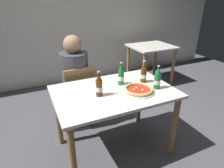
{
  "coord_description": "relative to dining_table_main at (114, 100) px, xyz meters",
  "views": [
    {
      "loc": [
        -0.74,
        -1.56,
        1.61
      ],
      "look_at": [
        0.0,
        0.05,
        0.8
      ],
      "focal_mm": 30.7,
      "sensor_mm": 36.0,
      "label": 1
    }
  ],
  "objects": [
    {
      "name": "diner_seated",
      "position": [
        -0.23,
        0.66,
        -0.05
      ],
      "size": [
        0.34,
        0.34,
        1.21
      ],
      "color": "#2D3342",
      "rests_on": "ground_plane"
    },
    {
      "name": "beer_bottle_left",
      "position": [
        0.38,
        0.05,
        0.22
      ],
      "size": [
        0.07,
        0.07,
        0.25
      ],
      "color": "#512D0F",
      "rests_on": "dining_table_main"
    },
    {
      "name": "napkin_with_cutlery",
      "position": [
        -0.06,
        0.17,
        0.12
      ],
      "size": [
        0.24,
        0.24,
        0.01
      ],
      "color": "white",
      "rests_on": "dining_table_main"
    },
    {
      "name": "beer_bottle_center",
      "position": [
        0.13,
        0.1,
        0.22
      ],
      "size": [
        0.07,
        0.07,
        0.25
      ],
      "color": "#196B2D",
      "rests_on": "dining_table_main"
    },
    {
      "name": "beer_bottle_right",
      "position": [
        -0.18,
        -0.04,
        0.22
      ],
      "size": [
        0.07,
        0.07,
        0.25
      ],
      "color": "#512D0F",
      "rests_on": "dining_table_main"
    },
    {
      "name": "chair_behind_table",
      "position": [
        -0.22,
        0.61,
        -0.15
      ],
      "size": [
        0.44,
        0.44,
        0.85
      ],
      "rotation": [
        0.0,
        0.0,
        3.24
      ],
      "color": "olive",
      "rests_on": "ground_plane"
    },
    {
      "name": "back_wall_tiled",
      "position": [
        0.0,
        2.2,
        0.66
      ],
      "size": [
        7.0,
        0.1,
        2.6
      ],
      "primitive_type": "cube",
      "color": "silver",
      "rests_on": "ground_plane"
    },
    {
      "name": "pizza_margherita_near",
      "position": [
        0.21,
        -0.13,
        0.13
      ],
      "size": [
        0.32,
        0.32,
        0.04
      ],
      "color": "white",
      "rests_on": "dining_table_main"
    },
    {
      "name": "ground_plane",
      "position": [
        0.0,
        0.0,
        -0.64
      ],
      "size": [
        8.0,
        8.0,
        0.0
      ],
      "primitive_type": "plane",
      "color": "#4C4C51"
    },
    {
      "name": "beer_bottle_extra",
      "position": [
        0.42,
        -0.14,
        0.22
      ],
      "size": [
        0.07,
        0.07,
        0.25
      ],
      "color": "#196B2D",
      "rests_on": "dining_table_main"
    },
    {
      "name": "dining_table_background",
      "position": [
        1.47,
        1.43,
        -0.04
      ],
      "size": [
        0.8,
        0.7,
        0.75
      ],
      "color": "silver",
      "rests_on": "ground_plane"
    },
    {
      "name": "dining_table_main",
      "position": [
        0.0,
        0.0,
        0.0
      ],
      "size": [
        1.2,
        0.8,
        0.75
      ],
      "color": "silver",
      "rests_on": "ground_plane"
    }
  ]
}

